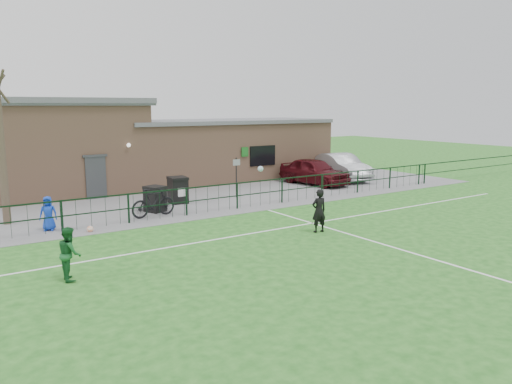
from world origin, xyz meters
TOP-DOWN VIEW (x-y plane):
  - ground at (0.00, 0.00)m, footprint 90.00×90.00m
  - paving_strip at (0.00, 13.50)m, footprint 34.00×13.00m
  - pitch_line_touch at (0.00, 7.80)m, footprint 28.00×0.10m
  - pitch_line_mid at (0.00, 4.00)m, footprint 28.00×0.10m
  - pitch_line_perp at (2.00, 0.00)m, footprint 0.10×16.00m
  - perimeter_fence at (0.00, 8.00)m, footprint 28.00×0.10m
  - bare_tree at (-8.00, 10.50)m, footprint 0.30×0.30m
  - wheelie_bin_left at (-2.31, 9.42)m, footprint 0.91×0.96m
  - wheelie_bin_right at (-0.65, 10.66)m, footprint 0.84×0.94m
  - sign_post at (2.46, 10.43)m, footprint 0.07×0.07m
  - car_maroon at (8.44, 11.47)m, footprint 2.35×4.69m
  - car_silver at (11.08, 12.02)m, footprint 2.66×5.11m
  - bicycle_d at (-2.75, 8.53)m, footprint 2.04×0.79m
  - spectator_child at (-6.86, 8.51)m, footprint 0.73×0.62m
  - goalkeeper_kick at (1.26, 2.88)m, footprint 1.25×2.89m
  - outfield_player at (-7.52, 2.65)m, footprint 0.60×0.74m
  - ball_ground at (-5.67, 7.44)m, footprint 0.24×0.24m
  - clubhouse at (-0.88, 16.50)m, footprint 24.25×5.40m

SIDE VIEW (x-z plane):
  - ground at x=0.00m, z-range 0.00..0.00m
  - pitch_line_touch at x=0.00m, z-range 0.00..0.01m
  - pitch_line_mid at x=0.00m, z-range 0.00..0.01m
  - pitch_line_perp at x=2.00m, z-range 0.00..0.01m
  - paving_strip at x=0.00m, z-range 0.00..0.02m
  - ball_ground at x=-5.67m, z-range 0.00..0.24m
  - wheelie_bin_left at x=-2.31m, z-range 0.02..1.06m
  - perimeter_fence at x=0.00m, z-range 0.00..1.20m
  - wheelie_bin_right at x=-0.65m, z-range 0.02..1.18m
  - bicycle_d at x=-2.75m, z-range 0.02..1.21m
  - spectator_child at x=-6.86m, z-range 0.02..1.30m
  - outfield_player at x=-7.52m, z-range 0.00..1.43m
  - car_maroon at x=8.44m, z-range 0.02..1.55m
  - car_silver at x=11.08m, z-range 0.02..1.62m
  - goalkeeper_kick at x=1.26m, z-range -0.28..1.96m
  - sign_post at x=2.46m, z-range 0.02..2.02m
  - clubhouse at x=-0.88m, z-range -0.26..4.70m
  - bare_tree at x=-8.00m, z-range 0.00..6.00m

